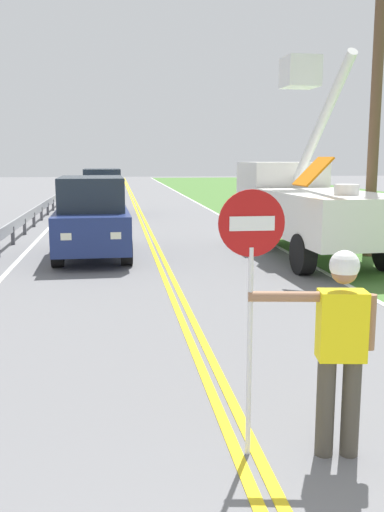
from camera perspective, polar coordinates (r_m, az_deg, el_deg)
The scene contains 11 objects.
centerline_yellow_left at distance 21.30m, azimuth -4.84°, elevation 2.78°, with size 0.11×110.00×0.01m, color yellow.
centerline_yellow_right at distance 21.31m, azimuth -4.36°, elevation 2.79°, with size 0.11×110.00×0.01m, color yellow.
edge_line_right at distance 21.79m, azimuth 4.91°, elevation 2.93°, with size 0.12×110.00×0.01m, color silver.
edge_line_left at distance 21.42m, azimuth -14.27°, elevation 2.55°, with size 0.12×110.00×0.01m, color silver.
flagger_worker at distance 5.07m, azimuth 14.55°, elevation -8.18°, with size 1.08×0.31×1.83m.
stop_sign_paddle at distance 4.79m, azimuth 5.91°, elevation -0.80°, with size 0.56×0.04×2.33m.
utility_bucket_truck at distance 15.61m, azimuth 11.23°, elevation 5.26°, with size 2.67×6.91×5.26m.
oncoming_suv_nearest at distance 15.27m, azimuth -9.93°, elevation 3.90°, with size 2.01×4.65×2.10m.
oncoming_suv_second at distance 26.57m, azimuth -8.93°, elevation 6.36°, with size 1.98×4.64×2.10m.
utility_pole_near at distance 15.88m, azimuth 17.96°, elevation 15.80°, with size 1.80×0.28×8.39m.
guardrail_left_shoulder at distance 16.87m, azimuth -18.15°, elevation 2.25°, with size 0.10×32.00×0.71m.
Camera 1 is at (-1.10, -1.12, 2.58)m, focal length 40.05 mm.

